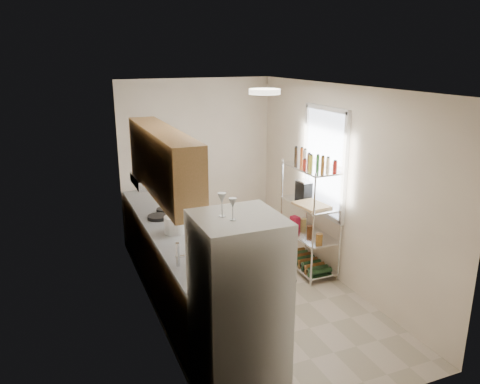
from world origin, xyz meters
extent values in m
cube|color=#BAAA97|center=(0.00, 0.00, -0.01)|extent=(2.50, 4.40, 0.01)
cube|color=white|center=(0.00, 0.00, 2.60)|extent=(2.50, 4.40, 0.01)
cube|color=#F1E3C9|center=(0.00, 2.21, 1.30)|extent=(2.50, 0.01, 2.60)
cube|color=#F1E3C9|center=(0.00, -2.21, 1.30)|extent=(2.50, 0.01, 2.60)
cube|color=#F1E3C9|center=(-1.25, 0.00, 1.30)|extent=(0.01, 4.40, 2.60)
cube|color=#F1E3C9|center=(1.25, 0.00, 1.30)|extent=(0.01, 4.40, 2.60)
cube|color=#B77E4E|center=(-0.92, 0.44, 0.43)|extent=(0.60, 3.48, 0.86)
cube|color=gray|center=(-0.90, 0.44, 0.88)|extent=(0.63, 3.51, 0.04)
cube|color=#B7BABC|center=(-0.94, -0.70, 0.88)|extent=(0.52, 0.44, 0.04)
cube|color=#B7BABC|center=(-0.64, 1.80, 0.46)|extent=(0.01, 0.55, 0.72)
cube|color=#B77E4E|center=(-1.05, 0.10, 1.81)|extent=(0.33, 2.20, 0.72)
cube|color=#B7BABC|center=(-1.00, 0.90, 1.39)|extent=(0.50, 0.60, 0.12)
cube|color=white|center=(1.23, 0.35, 1.55)|extent=(0.06, 1.00, 1.46)
cube|color=silver|center=(1.00, 0.30, 0.10)|extent=(0.45, 0.90, 0.02)
cube|color=silver|center=(1.00, 0.30, 0.55)|extent=(0.45, 0.90, 0.02)
cube|color=silver|center=(1.00, 0.30, 1.00)|extent=(0.45, 0.90, 0.02)
cube|color=silver|center=(1.00, 0.30, 1.50)|extent=(0.45, 0.90, 0.02)
cylinder|color=silver|center=(0.79, -0.14, 0.78)|extent=(0.02, 0.02, 1.55)
cylinder|color=silver|center=(0.79, 0.74, 0.78)|extent=(0.02, 0.02, 1.55)
cylinder|color=silver|center=(1.22, -0.14, 0.78)|extent=(0.02, 0.02, 1.55)
cylinder|color=silver|center=(1.22, 0.74, 0.78)|extent=(0.02, 0.02, 1.55)
cylinder|color=white|center=(0.00, -0.30, 2.57)|extent=(0.34, 0.34, 0.05)
cube|color=white|center=(-0.87, -1.66, 0.85)|extent=(0.70, 0.70, 1.71)
cylinder|color=silver|center=(-0.92, 0.20, 1.00)|extent=(0.25, 0.25, 0.20)
cylinder|color=black|center=(-1.00, 0.76, 0.92)|extent=(0.35, 0.35, 0.05)
cylinder|color=black|center=(-0.85, 1.02, 0.92)|extent=(0.24, 0.24, 0.04)
cube|color=tan|center=(0.94, 0.16, 1.03)|extent=(0.40, 0.49, 0.03)
cube|color=black|center=(1.02, 0.51, 1.14)|extent=(0.16, 0.23, 0.26)
cube|color=#AB152C|center=(0.96, 0.63, 0.63)|extent=(0.11, 0.14, 0.15)
camera|label=1|loc=(-2.21, -4.93, 2.96)|focal=35.00mm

